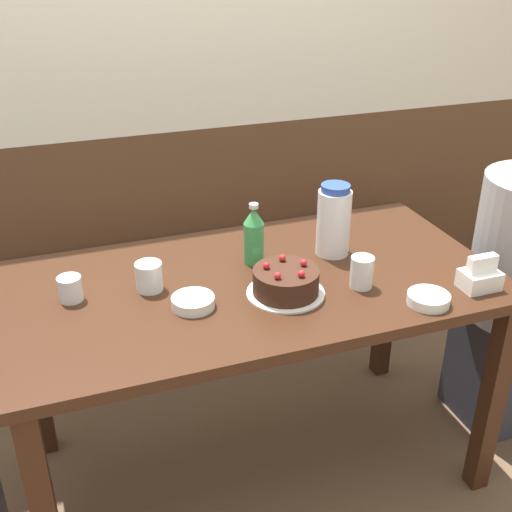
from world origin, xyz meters
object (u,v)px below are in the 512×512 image
object	(u,v)px
soju_bottle	(254,235)
glass_shot_small	(149,276)
glass_water_tall	(70,289)
glass_tumbler_short	(362,272)
birthday_cake	(286,282)
napkin_holder	(480,276)
bench_seat	(193,297)
bowl_soup_white	(428,299)
bowl_rice_small	(193,302)
water_pitcher	(334,221)

from	to	relation	value
soju_bottle	glass_shot_small	distance (m)	0.35
glass_water_tall	glass_tumbler_short	size ratio (longest dim) A/B	0.76
birthday_cake	glass_water_tall	size ratio (longest dim) A/B	3.14
napkin_holder	bench_seat	bearing A→B (deg)	118.53
glass_water_tall	glass_tumbler_short	distance (m)	0.83
birthday_cake	bowl_soup_white	world-z (taller)	birthday_cake
glass_water_tall	glass_shot_small	size ratio (longest dim) A/B	0.85
bowl_soup_white	napkin_holder	bearing A→B (deg)	8.05
birthday_cake	bowl_rice_small	distance (m)	0.27
napkin_holder	glass_water_tall	bearing A→B (deg)	163.64
bowl_rice_small	glass_shot_small	distance (m)	0.17
bench_seat	water_pitcher	world-z (taller)	water_pitcher
bowl_rice_small	water_pitcher	bearing A→B (deg)	18.72
birthday_cake	bowl_rice_small	size ratio (longest dim) A/B	1.87
glass_water_tall	soju_bottle	bearing A→B (deg)	4.39
bench_seat	glass_tumbler_short	world-z (taller)	glass_tumbler_short
soju_bottle	glass_water_tall	world-z (taller)	soju_bottle
water_pitcher	napkin_holder	distance (m)	0.47
soju_bottle	glass_shot_small	size ratio (longest dim) A/B	2.34
water_pitcher	glass_tumbler_short	world-z (taller)	water_pitcher
napkin_holder	bowl_soup_white	size ratio (longest dim) A/B	0.93
glass_water_tall	glass_tumbler_short	world-z (taller)	glass_tumbler_short
water_pitcher	glass_tumbler_short	size ratio (longest dim) A/B	2.47
napkin_holder	glass_tumbler_short	distance (m)	0.34
birthday_cake	glass_tumbler_short	distance (m)	0.23
birthday_cake	bowl_rice_small	xyz separation A→B (m)	(-0.27, 0.02, -0.02)
napkin_holder	water_pitcher	bearing A→B (deg)	131.05
napkin_holder	glass_shot_small	xyz separation A→B (m)	(-0.90, 0.31, 0.00)
water_pitcher	glass_water_tall	xyz separation A→B (m)	(-0.82, -0.02, -0.08)
soju_bottle	bowl_soup_white	world-z (taller)	soju_bottle
napkin_holder	bowl_soup_white	bearing A→B (deg)	-171.95
napkin_holder	bowl_rice_small	distance (m)	0.83
bowl_rice_small	glass_shot_small	xyz separation A→B (m)	(-0.09, 0.14, 0.03)
water_pitcher	glass_water_tall	size ratio (longest dim) A/B	3.26
bench_seat	napkin_holder	size ratio (longest dim) A/B	20.63
soju_bottle	birthday_cake	bearing A→B (deg)	-84.50
water_pitcher	glass_shot_small	xyz separation A→B (m)	(-0.60, -0.03, -0.07)
soju_bottle	glass_tumbler_short	bearing A→B (deg)	-45.50
bench_seat	napkin_holder	world-z (taller)	napkin_holder
birthday_cake	glass_water_tall	bearing A→B (deg)	163.48
birthday_cake	glass_shot_small	xyz separation A→B (m)	(-0.36, 0.16, 0.00)
birthday_cake	glass_water_tall	distance (m)	0.61
water_pitcher	napkin_holder	bearing A→B (deg)	-48.95
bowl_soup_white	bowl_rice_small	distance (m)	0.66
bench_seat	glass_water_tall	bearing A→B (deg)	-124.45
glass_tumbler_short	napkin_holder	bearing A→B (deg)	-21.31
water_pitcher	birthday_cake	bearing A→B (deg)	-141.23
water_pitcher	glass_shot_small	world-z (taller)	water_pitcher
bench_seat	soju_bottle	distance (m)	0.96
birthday_cake	soju_bottle	size ratio (longest dim) A/B	1.14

